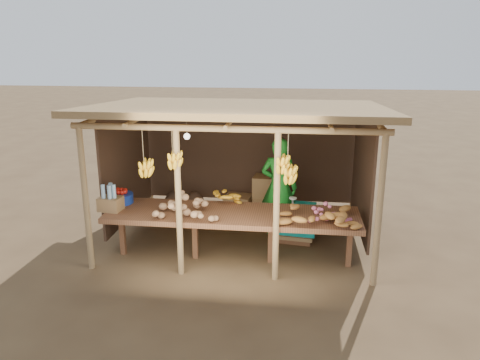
# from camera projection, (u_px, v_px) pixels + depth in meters

# --- Properties ---
(ground) EXTENTS (60.00, 60.00, 0.00)m
(ground) POSITION_uv_depth(u_px,v_px,m) (240.00, 236.00, 8.35)
(ground) COLOR brown
(ground) RESTS_ON ground
(stall_structure) EXTENTS (4.70, 3.50, 2.43)m
(stall_structure) POSITION_uv_depth(u_px,v_px,m) (238.00, 131.00, 7.77)
(stall_structure) COLOR #9A794F
(stall_structure) RESTS_ON ground
(counter) EXTENTS (3.90, 1.05, 0.80)m
(counter) POSITION_uv_depth(u_px,v_px,m) (232.00, 216.00, 7.24)
(counter) COLOR brown
(counter) RESTS_ON ground
(potato_heap) EXTENTS (1.22, 0.95, 0.37)m
(potato_heap) POSITION_uv_depth(u_px,v_px,m) (184.00, 205.00, 7.01)
(potato_heap) COLOR #976F4E
(potato_heap) RESTS_ON counter
(sweet_potato_heap) EXTENTS (1.13, 0.70, 0.36)m
(sweet_potato_heap) POSITION_uv_depth(u_px,v_px,m) (317.00, 210.00, 6.80)
(sweet_potato_heap) COLOR #A4682A
(sweet_potato_heap) RESTS_ON counter
(onion_heap) EXTENTS (0.77, 0.55, 0.35)m
(onion_heap) POSITION_uv_depth(u_px,v_px,m) (330.00, 210.00, 6.82)
(onion_heap) COLOR #C25E7A
(onion_heap) RESTS_ON counter
(banana_pile) EXTENTS (0.60, 0.38, 0.35)m
(banana_pile) POSITION_uv_depth(u_px,v_px,m) (223.00, 194.00, 7.56)
(banana_pile) COLOR gold
(banana_pile) RESTS_ON counter
(tomato_basin) EXTENTS (0.44, 0.44, 0.23)m
(tomato_basin) POSITION_uv_depth(u_px,v_px,m) (119.00, 197.00, 7.64)
(tomato_basin) COLOR navy
(tomato_basin) RESTS_ON counter
(bottle_box) EXTENTS (0.37, 0.31, 0.43)m
(bottle_box) POSITION_uv_depth(u_px,v_px,m) (110.00, 200.00, 7.27)
(bottle_box) COLOR olive
(bottle_box) RESTS_ON counter
(vendor) EXTENTS (0.71, 0.53, 1.77)m
(vendor) POSITION_uv_depth(u_px,v_px,m) (279.00, 187.00, 8.22)
(vendor) COLOR #1B7A21
(vendor) RESTS_ON ground
(tarp_crate) EXTENTS (0.75, 0.67, 0.81)m
(tarp_crate) POSITION_uv_depth(u_px,v_px,m) (295.00, 222.00, 8.14)
(tarp_crate) COLOR brown
(tarp_crate) RESTS_ON ground
(carton_stack) EXTENTS (1.13, 0.47, 0.83)m
(carton_stack) POSITION_uv_depth(u_px,v_px,m) (257.00, 200.00, 9.18)
(carton_stack) COLOR olive
(carton_stack) RESTS_ON ground
(burlap_sacks) EXTENTS (0.83, 0.43, 0.59)m
(burlap_sacks) POSITION_uv_depth(u_px,v_px,m) (184.00, 203.00, 9.32)
(burlap_sacks) COLOR #422C1E
(burlap_sacks) RESTS_ON ground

